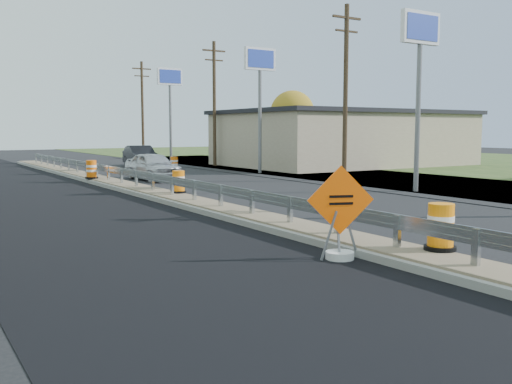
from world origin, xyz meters
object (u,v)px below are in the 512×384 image
car_dark_mid (140,156)px  barrel_shoulder_mid (174,164)px  barrel_median_far (91,170)px  caution_sign (340,236)px  barrel_median_near (441,228)px  barrel_median_mid (178,182)px  car_silver (153,166)px

car_dark_mid → barrel_shoulder_mid: bearing=-75.9°
barrel_shoulder_mid → barrel_median_far: bearing=-139.2°
car_dark_mid → caution_sign: bearing=-97.1°
caution_sign → barrel_median_near: size_ratio=2.04×
barrel_median_mid → car_silver: bearing=74.6°
barrel_median_mid → car_silver: (2.38, 8.61, 0.11)m
caution_sign → barrel_median_far: size_ratio=2.11×
car_silver → barrel_median_mid: bearing=-108.4°
barrel_median_mid → barrel_median_far: bearing=96.6°
barrel_median_near → barrel_median_mid: size_ratio=1.10×
barrel_shoulder_mid → car_dark_mid: 4.82m
barrel_shoulder_mid → car_dark_mid: car_dark_mid is taller
caution_sign → barrel_median_near: bearing=-12.6°
barrel_median_mid → car_dark_mid: bearing=73.4°
barrel_median_mid → barrel_shoulder_mid: size_ratio=0.98×
barrel_median_mid → car_dark_mid: (5.98, 20.07, 0.13)m
barrel_median_near → car_silver: (2.29, 21.72, 0.07)m
car_silver → car_dark_mid: bearing=69.6°
barrel_median_near → barrel_shoulder_mid: 29.16m
barrel_shoulder_mid → barrel_median_near: bearing=-103.0°
barrel_median_mid → barrel_median_far: size_ratio=0.94×
barrel_median_near → barrel_median_far: barrel_median_near is taller
barrel_median_near → car_silver: bearing=84.0°
barrel_median_mid → car_silver: size_ratio=0.20×
barrel_median_mid → barrel_shoulder_mid: (6.63, 15.31, -0.22)m
barrel_median_near → barrel_median_far: size_ratio=1.04×
barrel_median_far → caution_sign: bearing=-91.8°
barrel_median_near → car_dark_mid: size_ratio=0.21×
barrel_median_mid → barrel_shoulder_mid: 16.68m
barrel_median_far → car_silver: car_silver is taller
barrel_median_mid → barrel_median_far: barrel_median_far is taller
caution_sign → barrel_median_near: 2.13m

